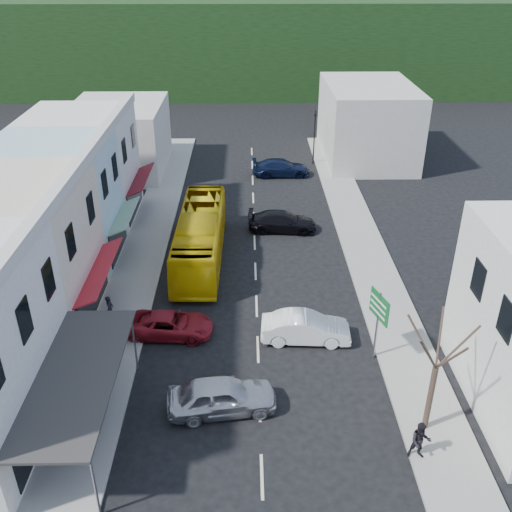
% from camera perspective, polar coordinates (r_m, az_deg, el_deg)
% --- Properties ---
extents(ground, '(120.00, 120.00, 0.00)m').
position_cam_1_polar(ground, '(29.73, 0.19, -9.31)').
color(ground, black).
rests_on(ground, ground).
extents(sidewalk_left, '(3.00, 52.00, 0.15)m').
position_cam_1_polar(sidewalk_left, '(38.71, -11.27, -0.01)').
color(sidewalk_left, gray).
rests_on(sidewalk_left, ground).
extents(sidewalk_right, '(3.00, 52.00, 0.15)m').
position_cam_1_polar(sidewalk_right, '(38.90, 11.02, 0.17)').
color(sidewalk_right, gray).
rests_on(sidewalk_right, ground).
extents(shopfront_row, '(8.25, 30.00, 8.00)m').
position_cam_1_polar(shopfront_row, '(34.01, -21.53, 1.68)').
color(shopfront_row, beige).
rests_on(shopfront_row, ground).
extents(distant_block_left, '(8.00, 10.00, 6.00)m').
position_cam_1_polar(distant_block_left, '(53.94, -13.50, 11.42)').
color(distant_block_left, '#B7B2A8').
rests_on(distant_block_left, ground).
extents(distant_block_right, '(8.00, 12.00, 7.00)m').
position_cam_1_polar(distant_block_right, '(56.61, 11.08, 13.01)').
color(distant_block_right, '#B7B2A8').
rests_on(distant_block_right, ground).
extents(hillside, '(80.00, 26.00, 14.00)m').
position_cam_1_polar(hillside, '(89.27, -1.67, 21.22)').
color(hillside, black).
rests_on(hillside, ground).
extents(bus, '(2.67, 11.64, 3.10)m').
position_cam_1_polar(bus, '(37.30, -5.60, 1.85)').
color(bus, yellow).
rests_on(bus, ground).
extents(car_silver, '(4.60, 2.37, 1.40)m').
position_cam_1_polar(car_silver, '(26.00, -3.43, -13.99)').
color(car_silver, '#B9B8BE').
rests_on(car_silver, ground).
extents(car_white, '(4.49, 2.05, 1.40)m').
position_cam_1_polar(car_white, '(30.06, 4.98, -7.28)').
color(car_white, white).
rests_on(car_white, ground).
extents(car_red, '(4.72, 2.21, 1.40)m').
position_cam_1_polar(car_red, '(30.67, -8.56, -6.70)').
color(car_red, maroon).
rests_on(car_red, ground).
extents(car_black_near, '(4.62, 2.16, 1.40)m').
position_cam_1_polar(car_black_near, '(41.34, 2.65, 3.45)').
color(car_black_near, black).
rests_on(car_black_near, ground).
extents(car_navy_far, '(4.55, 1.97, 1.40)m').
position_cam_1_polar(car_navy_far, '(51.75, 2.52, 8.77)').
color(car_navy_far, black).
rests_on(car_navy_far, ground).
extents(pedestrian_left, '(0.41, 0.61, 1.70)m').
position_cam_1_polar(pedestrian_left, '(32.03, -14.41, -5.04)').
color(pedestrian_left, black).
rests_on(pedestrian_left, sidewalk_left).
extents(pedestrian_right, '(0.74, 0.50, 1.70)m').
position_cam_1_polar(pedestrian_right, '(24.64, 16.09, -17.38)').
color(pedestrian_right, black).
rests_on(pedestrian_right, sidewalk_right).
extents(direction_sign, '(1.16, 1.84, 3.85)m').
position_cam_1_polar(direction_sign, '(28.64, 12.00, -6.91)').
color(direction_sign, '#0D5A22').
rests_on(direction_sign, ground).
extents(street_tree, '(3.10, 3.10, 6.72)m').
position_cam_1_polar(street_tree, '(24.42, 17.53, -10.64)').
color(street_tree, '#35271E').
rests_on(street_tree, ground).
extents(traffic_signal, '(0.94, 1.24, 5.09)m').
position_cam_1_polar(traffic_signal, '(54.44, 5.85, 11.72)').
color(traffic_signal, black).
rests_on(traffic_signal, ground).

